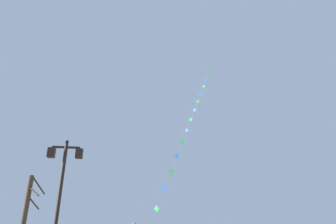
% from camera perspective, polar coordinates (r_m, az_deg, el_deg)
% --- Properties ---
extents(twin_lantern_lamp_post, '(1.39, 0.28, 4.90)m').
position_cam_1_polar(twin_lantern_lamp_post, '(12.45, -20.45, -12.00)').
color(twin_lantern_lamp_post, black).
rests_on(twin_lantern_lamp_post, ground_plane).
extents(kite_train, '(9.25, 13.19, 20.29)m').
position_cam_1_polar(kite_train, '(27.61, 4.24, -2.54)').
color(kite_train, brown).
rests_on(kite_train, ground_plane).
extents(bare_tree, '(0.97, 1.85, 4.29)m').
position_cam_1_polar(bare_tree, '(18.48, -26.61, -17.56)').
color(bare_tree, '#4C3826').
rests_on(bare_tree, ground_plane).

